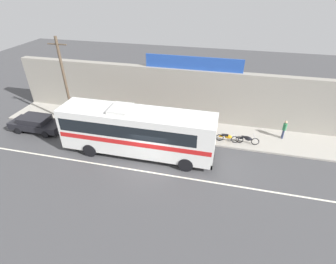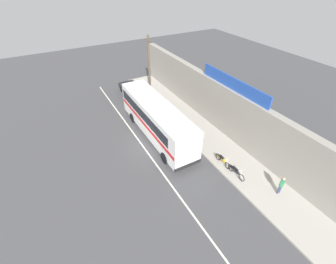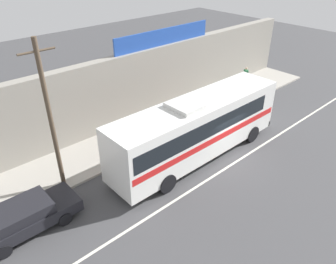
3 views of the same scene
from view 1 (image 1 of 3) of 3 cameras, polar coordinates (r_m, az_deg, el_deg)
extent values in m
plane|color=#444447|center=(18.59, -3.95, -7.29)|extent=(70.00, 70.00, 0.00)
cube|color=#A8A399|center=(22.65, -0.14, 0.93)|extent=(30.00, 3.60, 0.14)
cube|color=gray|center=(23.46, 1.10, 8.46)|extent=(30.00, 0.70, 4.80)
cube|color=#234CAD|center=(22.17, 5.67, 15.03)|extent=(8.23, 0.12, 1.10)
cube|color=silver|center=(18.00, -4.70, -8.83)|extent=(30.00, 0.14, 0.01)
cube|color=white|center=(18.68, -6.89, 0.25)|extent=(11.28, 2.50, 3.10)
cube|color=black|center=(18.55, -8.31, 1.87)|extent=(9.92, 2.52, 0.96)
cube|color=red|center=(18.84, -6.83, -0.53)|extent=(11.05, 2.51, 0.36)
cube|color=black|center=(17.49, 10.58, -0.74)|extent=(0.04, 2.25, 1.40)
cube|color=black|center=(18.52, 10.00, -5.49)|extent=(0.12, 2.50, 0.36)
cube|color=silver|center=(18.27, -10.57, 5.15)|extent=(1.40, 1.75, 0.24)
cylinder|color=black|center=(19.62, 5.14, -3.06)|extent=(1.04, 0.32, 1.04)
cylinder|color=black|center=(17.79, 3.95, -7.22)|extent=(1.04, 0.32, 1.04)
cylinder|color=black|center=(21.60, -14.10, -0.42)|extent=(1.04, 0.32, 1.04)
cylinder|color=black|center=(19.95, -16.95, -3.87)|extent=(1.04, 0.32, 1.04)
cube|color=black|center=(24.80, -27.11, 1.49)|extent=(4.54, 1.80, 0.56)
cube|color=black|center=(24.64, -27.58, 2.56)|extent=(2.36, 1.62, 0.48)
cube|color=black|center=(24.11, -25.96, 2.28)|extent=(0.21, 1.51, 0.34)
cylinder|color=black|center=(24.72, -23.42, 1.54)|extent=(0.62, 0.20, 0.62)
cylinder|color=black|center=(23.59, -25.66, -0.51)|extent=(0.62, 0.20, 0.62)
cylinder|color=black|center=(26.31, -28.09, 2.15)|extent=(0.62, 0.20, 0.62)
cylinder|color=black|center=(25.26, -30.39, 0.26)|extent=(0.62, 0.20, 0.62)
cylinder|color=brown|center=(23.16, -21.83, 9.93)|extent=(0.22, 0.22, 7.58)
cylinder|color=brown|center=(22.29, -23.51, 17.50)|extent=(1.60, 0.10, 0.10)
torus|color=black|center=(21.28, 18.85, -2.02)|extent=(0.62, 0.06, 0.62)
torus|color=black|center=(21.15, 15.61, -1.63)|extent=(0.62, 0.06, 0.62)
cylinder|color=silver|center=(21.11, 18.77, -1.32)|extent=(0.34, 0.04, 0.65)
cylinder|color=silver|center=(20.93, 18.65, -0.55)|extent=(0.03, 0.56, 0.03)
ellipsoid|color=black|center=(21.12, 17.47, -1.44)|extent=(0.56, 0.22, 0.34)
cube|color=black|center=(21.03, 16.77, -1.08)|extent=(0.52, 0.20, 0.10)
ellipsoid|color=black|center=(21.09, 15.82, -1.33)|extent=(0.36, 0.14, 0.16)
torus|color=black|center=(21.07, 14.69, -1.62)|extent=(0.62, 0.06, 0.62)
torus|color=black|center=(21.04, 11.43, -1.22)|extent=(0.62, 0.06, 0.62)
cylinder|color=silver|center=(20.91, 14.58, -0.91)|extent=(0.34, 0.04, 0.65)
cylinder|color=silver|center=(20.74, 14.42, -0.13)|extent=(0.03, 0.56, 0.03)
ellipsoid|color=orange|center=(20.95, 13.28, -1.03)|extent=(0.56, 0.22, 0.34)
cube|color=black|center=(20.88, 12.57, -0.66)|extent=(0.52, 0.20, 0.10)
ellipsoid|color=orange|center=(20.96, 11.64, -0.92)|extent=(0.36, 0.14, 0.16)
cylinder|color=navy|center=(23.04, 24.19, -0.26)|extent=(0.13, 0.13, 0.77)
cylinder|color=navy|center=(22.89, 24.25, -0.49)|extent=(0.13, 0.13, 0.77)
cylinder|color=#2D7A4C|center=(22.65, 24.59, 1.07)|extent=(0.30, 0.30, 0.58)
sphere|color=tan|center=(22.45, 24.83, 2.00)|extent=(0.21, 0.21, 0.21)
cylinder|color=#2D7A4C|center=(22.81, 24.54, 1.39)|extent=(0.08, 0.08, 0.53)
cylinder|color=#2D7A4C|center=(22.46, 24.67, 0.88)|extent=(0.08, 0.08, 0.53)
camera|label=2|loc=(12.97, 79.15, 18.54)|focal=24.70mm
camera|label=3|loc=(18.27, -65.91, 11.89)|focal=34.87mm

